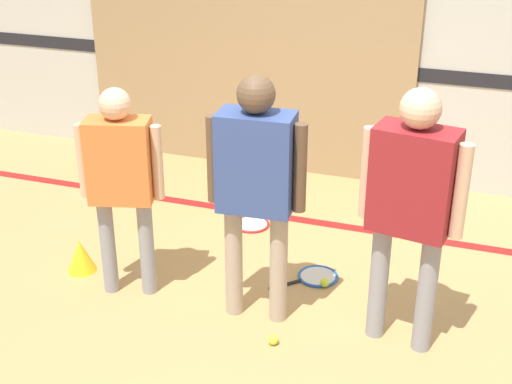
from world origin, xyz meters
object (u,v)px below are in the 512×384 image
object	(u,v)px
racket_spare_on_floor	(315,277)
tennis_ball_near_instructor	(273,340)
person_student_left	(121,172)
tennis_ball_by_spare_racket	(324,283)
tennis_ball_stray_left	(141,225)
person_instructor	(256,175)
training_cone	(81,256)
racket_second_spare	(252,223)
person_student_right	(412,194)

from	to	relation	value
racket_spare_on_floor	tennis_ball_near_instructor	world-z (taller)	tennis_ball_near_instructor
person_student_left	tennis_ball_by_spare_racket	xyz separation A→B (m)	(1.25, 0.48, -0.86)
racket_spare_on_floor	person_student_left	bearing A→B (deg)	-17.87
tennis_ball_stray_left	tennis_ball_by_spare_racket	bearing A→B (deg)	-12.59
person_instructor	person_student_left	distance (m)	0.91
person_instructor	training_cone	xyz separation A→B (m)	(-1.37, 0.11, -0.87)
tennis_ball_stray_left	training_cone	xyz separation A→B (m)	(-0.11, -0.71, 0.09)
racket_spare_on_floor	racket_second_spare	world-z (taller)	same
racket_second_spare	tennis_ball_stray_left	distance (m)	0.90
person_instructor	tennis_ball_stray_left	xyz separation A→B (m)	(-1.26, 0.83, -0.96)
person_instructor	person_student_right	distance (m)	0.91
racket_second_spare	training_cone	bearing A→B (deg)	140.71
person_student_left	racket_second_spare	xyz separation A→B (m)	(0.47, 1.20, -0.88)
tennis_ball_by_spare_racket	tennis_ball_stray_left	size ratio (longest dim) A/B	1.00
person_instructor	person_student_right	bearing A→B (deg)	-2.50
person_student_left	tennis_ball_near_instructor	world-z (taller)	person_student_left
tennis_ball_stray_left	training_cone	size ratio (longest dim) A/B	0.27
racket_second_spare	tennis_ball_by_spare_racket	distance (m)	1.06
person_instructor	racket_second_spare	distance (m)	1.60
racket_second_spare	tennis_ball_near_instructor	xyz separation A→B (m)	(0.64, -1.45, 0.02)
person_student_right	tennis_ball_stray_left	size ratio (longest dim) A/B	24.45
person_student_left	racket_second_spare	bearing A→B (deg)	53.18
racket_second_spare	tennis_ball_near_instructor	size ratio (longest dim) A/B	7.78
tennis_ball_near_instructor	training_cone	size ratio (longest dim) A/B	0.27
racket_spare_on_floor	racket_second_spare	xyz separation A→B (m)	(-0.69, 0.63, 0.00)
racket_second_spare	training_cone	xyz separation A→B (m)	(-0.93, -1.07, 0.11)
person_student_left	racket_spare_on_floor	size ratio (longest dim) A/B	2.94
person_instructor	person_student_right	xyz separation A→B (m)	(0.91, 0.02, 0.00)
racket_spare_on_floor	training_cone	bearing A→B (deg)	-28.49
person_instructor	tennis_ball_by_spare_racket	xyz separation A→B (m)	(0.34, 0.47, -0.96)
tennis_ball_stray_left	training_cone	distance (m)	0.73
racket_spare_on_floor	tennis_ball_near_instructor	distance (m)	0.82
tennis_ball_stray_left	training_cone	bearing A→B (deg)	-98.38
person_student_left	training_cone	xyz separation A→B (m)	(-0.46, 0.12, -0.77)
tennis_ball_near_instructor	tennis_ball_stray_left	world-z (taller)	same
person_instructor	tennis_ball_near_instructor	size ratio (longest dim) A/B	24.33
tennis_ball_near_instructor	tennis_ball_by_spare_racket	size ratio (longest dim) A/B	1.00
racket_spare_on_floor	tennis_ball_by_spare_racket	bearing A→B (deg)	90.88
racket_spare_on_floor	tennis_ball_stray_left	world-z (taller)	tennis_ball_stray_left
tennis_ball_near_instructor	tennis_ball_by_spare_racket	bearing A→B (deg)	79.11
person_student_left	racket_spare_on_floor	distance (m)	1.57
person_student_right	racket_spare_on_floor	size ratio (longest dim) A/B	3.28
racket_second_spare	racket_spare_on_floor	bearing A→B (deg)	-130.71
tennis_ball_stray_left	tennis_ball_near_instructor	bearing A→B (deg)	-36.70
racket_spare_on_floor	training_cone	size ratio (longest dim) A/B	2.03
racket_spare_on_floor	tennis_ball_stray_left	xyz separation A→B (m)	(-1.52, 0.27, 0.02)
person_student_right	tennis_ball_near_instructor	bearing A→B (deg)	31.85
person_student_left	person_student_right	world-z (taller)	person_student_right
person_student_left	racket_second_spare	world-z (taller)	person_student_left
racket_spare_on_floor	training_cone	world-z (taller)	training_cone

